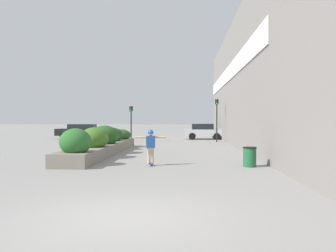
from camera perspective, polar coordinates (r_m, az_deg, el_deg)
The scene contains 11 objects.
ground_plane at distance 6.71m, azimuth -8.37°, elevation -15.41°, with size 300.00×300.00×0.00m, color gray.
building_wall_right at distance 20.53m, azimuth 13.82°, elevation 8.69°, with size 0.67×42.65×9.30m.
planter_box at distance 18.81m, azimuth -11.14°, elevation -2.90°, with size 1.60×11.87×1.61m.
skateboard at distance 13.80m, azimuth -3.05°, elevation -6.62°, with size 0.31×0.60×0.10m.
skateboarder at distance 13.71m, azimuth -3.05°, elevation -2.95°, with size 1.31×0.35×1.42m.
trash_bin at distance 13.82m, azimuth 14.04°, elevation -5.23°, with size 0.55×0.55×0.81m.
car_leftmost at distance 33.10m, azimuth 6.21°, elevation -0.90°, with size 3.87×1.99×1.56m.
car_center_left at distance 34.80m, azimuth -14.95°, elevation -0.84°, with size 4.80×1.85×1.51m.
car_center_right at distance 34.49m, azimuth 18.73°, elevation -0.83°, with size 3.89×1.89×1.59m.
traffic_light_left at distance 29.34m, azimuth -6.45°, elevation 1.53°, with size 0.28×0.30×3.16m.
traffic_light_right at distance 28.85m, azimuth 8.50°, elevation 2.24°, with size 0.28×0.30×3.75m.
Camera 1 is at (1.30, -6.31, 1.89)m, focal length 35.00 mm.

